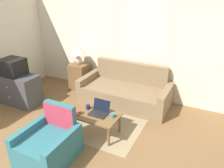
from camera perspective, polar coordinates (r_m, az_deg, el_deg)
name	(u,v)px	position (r m, az deg, el deg)	size (l,w,h in m)	color
wall_back	(123,42)	(5.28, 2.83, 10.89)	(6.05, 0.06, 2.60)	silver
rug	(112,116)	(4.67, 0.09, -8.41)	(1.47, 2.04, 0.01)	#9E8966
couch	(125,92)	(5.12, 3.50, -2.08)	(2.06, 0.93, 0.89)	#846B4C
armchair	(50,144)	(3.69, -15.91, -14.78)	(0.77, 0.83, 0.82)	#2D6B75
tv_dresser	(17,89)	(5.50, -23.51, -1.15)	(1.09, 0.51, 0.71)	#424247
television	(13,67)	(5.31, -24.48, 4.11)	(0.48, 0.44, 0.37)	black
side_table	(80,77)	(5.81, -8.39, 1.95)	(0.45, 0.45, 0.69)	brown
table_lamp	(78,51)	(5.59, -8.82, 8.59)	(0.37, 0.37, 0.51)	beige
coffee_table	(97,117)	(4.01, -4.02, -8.57)	(0.81, 0.55, 0.40)	brown
laptop	(100,111)	(3.99, -3.28, -6.96)	(0.33, 0.28, 0.23)	black
cup_navy	(88,107)	(4.15, -6.26, -5.95)	(0.08, 0.08, 0.08)	#191E4C
cup_yellow	(112,115)	(3.87, 0.12, -8.20)	(0.08, 0.08, 0.08)	teal
cup_white	(79,112)	(4.00, -8.73, -7.35)	(0.09, 0.09, 0.08)	#B23D38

